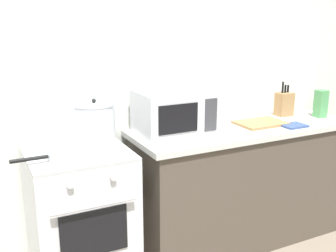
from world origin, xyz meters
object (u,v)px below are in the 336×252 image
(microwave, at_px, (174,112))
(frying_pan, at_px, (72,155))
(stove, at_px, (81,220))
(cutting_board, at_px, (261,123))
(pasta_box, at_px, (321,104))
(stock_pot, at_px, (95,124))
(oven_mitt, at_px, (293,126))
(knife_block, at_px, (284,104))

(microwave, bearing_deg, frying_pan, -164.37)
(stove, xyz_separation_m, cutting_board, (1.39, 0.00, 0.47))
(stove, height_order, pasta_box, pasta_box)
(stove, xyz_separation_m, microwave, (0.70, 0.08, 0.61))
(stock_pot, xyz_separation_m, microwave, (0.56, 0.00, 0.02))
(stove, relative_size, oven_mitt, 5.11)
(frying_pan, bearing_deg, stock_pot, 46.10)
(microwave, distance_m, cutting_board, 0.71)
(stock_pot, distance_m, frying_pan, 0.31)
(microwave, xyz_separation_m, pasta_box, (1.27, -0.11, -0.04))
(cutting_board, relative_size, oven_mitt, 2.00)
(frying_pan, bearing_deg, stove, 65.68)
(stove, relative_size, microwave, 1.84)
(frying_pan, bearing_deg, microwave, 15.63)
(stove, distance_m, oven_mitt, 1.64)
(cutting_board, xyz_separation_m, knife_block, (0.35, 0.14, 0.09))
(cutting_board, distance_m, knife_block, 0.38)
(microwave, distance_m, knife_block, 1.04)
(stove, xyz_separation_m, frying_pan, (-0.06, -0.13, 0.48))
(frying_pan, relative_size, knife_block, 1.71)
(stock_pot, height_order, frying_pan, stock_pot)
(microwave, height_order, knife_block, microwave)
(stock_pot, distance_m, microwave, 0.56)
(cutting_board, xyz_separation_m, oven_mitt, (0.17, -0.16, -0.00))
(knife_block, distance_m, oven_mitt, 0.36)
(cutting_board, height_order, oven_mitt, cutting_board)
(stove, distance_m, cutting_board, 1.47)
(stock_pot, xyz_separation_m, knife_block, (1.60, 0.06, -0.04))
(microwave, height_order, cutting_board, microwave)
(cutting_board, relative_size, knife_block, 1.29)
(stove, relative_size, stock_pot, 2.72)
(oven_mitt, bearing_deg, stove, 174.21)
(cutting_board, bearing_deg, knife_block, 21.94)
(knife_block, bearing_deg, stove, -175.36)
(microwave, relative_size, pasta_box, 2.27)
(microwave, relative_size, oven_mitt, 2.78)
(stove, xyz_separation_m, stock_pot, (0.14, 0.08, 0.59))
(microwave, bearing_deg, cutting_board, -6.41)
(cutting_board, bearing_deg, frying_pan, -174.73)
(cutting_board, xyz_separation_m, pasta_box, (0.57, -0.03, 0.10))
(oven_mitt, bearing_deg, microwave, 164.68)
(pasta_box, xyz_separation_m, oven_mitt, (-0.40, -0.13, -0.10))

